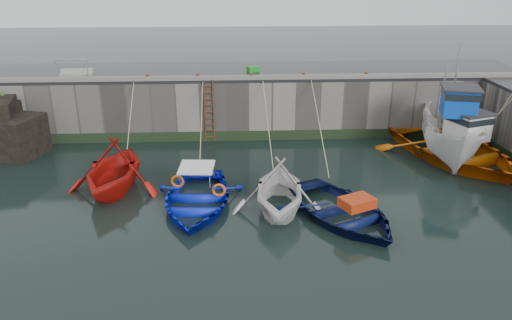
{
  "coord_description": "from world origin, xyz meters",
  "views": [
    {
      "loc": [
        -0.83,
        -14.52,
        8.59
      ],
      "look_at": [
        0.1,
        4.12,
        1.2
      ],
      "focal_mm": 35.0,
      "sensor_mm": 36.0,
      "label": 1
    }
  ],
  "objects_px": {
    "bollard_a": "(148,77)",
    "ladder": "(209,111)",
    "boat_far_orange": "(454,149)",
    "bollard_b": "(198,77)",
    "boat_near_white": "(116,189)",
    "bollard_e": "(366,75)",
    "boat_near_navy": "(341,218)",
    "boat_far_white": "(452,136)",
    "boat_near_blacktrim": "(279,209)",
    "boat_near_blue": "(197,205)",
    "fish_crate": "(253,69)",
    "bollard_c": "(252,76)",
    "bollard_d": "(303,76)"
  },
  "relations": [
    {
      "from": "ladder",
      "to": "bollard_a",
      "type": "height_order",
      "value": "bollard_a"
    },
    {
      "from": "bollard_a",
      "to": "bollard_e",
      "type": "bearing_deg",
      "value": 0.0
    },
    {
      "from": "boat_near_blue",
      "to": "boat_far_white",
      "type": "height_order",
      "value": "boat_far_white"
    },
    {
      "from": "boat_far_white",
      "to": "bollard_a",
      "type": "bearing_deg",
      "value": -177.14
    },
    {
      "from": "bollard_a",
      "to": "bollard_b",
      "type": "bearing_deg",
      "value": 0.0
    },
    {
      "from": "boat_near_blacktrim",
      "to": "bollard_c",
      "type": "xyz_separation_m",
      "value": [
        -0.65,
        8.17,
        3.3
      ]
    },
    {
      "from": "boat_far_white",
      "to": "bollard_b",
      "type": "xyz_separation_m",
      "value": [
        -11.87,
        3.25,
        2.2
      ]
    },
    {
      "from": "boat_near_white",
      "to": "boat_far_white",
      "type": "xyz_separation_m",
      "value": [
        15.0,
        2.82,
        1.1
      ]
    },
    {
      "from": "boat_near_navy",
      "to": "bollard_c",
      "type": "distance_m",
      "value": 9.94
    },
    {
      "from": "bollard_a",
      "to": "bollard_d",
      "type": "relative_size",
      "value": 1.0
    },
    {
      "from": "boat_near_white",
      "to": "bollard_e",
      "type": "distance_m",
      "value": 13.52
    },
    {
      "from": "bollard_d",
      "to": "bollard_e",
      "type": "bearing_deg",
      "value": 0.0
    },
    {
      "from": "ladder",
      "to": "boat_near_navy",
      "type": "distance_m",
      "value": 10.1
    },
    {
      "from": "bollard_a",
      "to": "bollard_e",
      "type": "relative_size",
      "value": 1.0
    },
    {
      "from": "ladder",
      "to": "bollard_b",
      "type": "bearing_deg",
      "value": 146.14
    },
    {
      "from": "bollard_d",
      "to": "boat_near_white",
      "type": "bearing_deg",
      "value": -144.26
    },
    {
      "from": "boat_far_white",
      "to": "bollard_e",
      "type": "relative_size",
      "value": 25.79
    },
    {
      "from": "fish_crate",
      "to": "ladder",
      "type": "bearing_deg",
      "value": -162.38
    },
    {
      "from": "bollard_a",
      "to": "boat_near_navy",
      "type": "bearing_deg",
      "value": -47.99
    },
    {
      "from": "ladder",
      "to": "bollard_c",
      "type": "height_order",
      "value": "bollard_c"
    },
    {
      "from": "boat_near_blue",
      "to": "bollard_a",
      "type": "height_order",
      "value": "bollard_a"
    },
    {
      "from": "ladder",
      "to": "bollard_d",
      "type": "distance_m",
      "value": 5.11
    },
    {
      "from": "boat_near_blue",
      "to": "fish_crate",
      "type": "xyz_separation_m",
      "value": [
        2.58,
        9.46,
        3.31
      ]
    },
    {
      "from": "fish_crate",
      "to": "bollard_d",
      "type": "relative_size",
      "value": 2.15
    },
    {
      "from": "boat_near_white",
      "to": "boat_far_orange",
      "type": "relative_size",
      "value": 0.53
    },
    {
      "from": "ladder",
      "to": "fish_crate",
      "type": "xyz_separation_m",
      "value": [
        2.33,
        2.13,
        1.71
      ]
    },
    {
      "from": "boat_near_white",
      "to": "boat_near_blacktrim",
      "type": "distance_m",
      "value": 6.81
    },
    {
      "from": "boat_far_white",
      "to": "bollard_a",
      "type": "distance_m",
      "value": 14.9
    },
    {
      "from": "fish_crate",
      "to": "bollard_a",
      "type": "relative_size",
      "value": 2.15
    },
    {
      "from": "boat_near_blacktrim",
      "to": "boat_near_blue",
      "type": "bearing_deg",
      "value": 176.29
    },
    {
      "from": "boat_near_blacktrim",
      "to": "boat_near_navy",
      "type": "height_order",
      "value": "boat_near_blacktrim"
    },
    {
      "from": "bollard_c",
      "to": "boat_far_white",
      "type": "bearing_deg",
      "value": -19.5
    },
    {
      "from": "ladder",
      "to": "fish_crate",
      "type": "height_order",
      "value": "fish_crate"
    },
    {
      "from": "bollard_a",
      "to": "ladder",
      "type": "bearing_deg",
      "value": -6.38
    },
    {
      "from": "boat_far_orange",
      "to": "bollard_e",
      "type": "height_order",
      "value": "boat_far_orange"
    },
    {
      "from": "boat_far_orange",
      "to": "bollard_a",
      "type": "distance_m",
      "value": 15.17
    },
    {
      "from": "boat_near_blacktrim",
      "to": "bollard_e",
      "type": "relative_size",
      "value": 15.55
    },
    {
      "from": "bollard_a",
      "to": "boat_near_blacktrim",
      "type": "bearing_deg",
      "value": -54.4
    },
    {
      "from": "bollard_c",
      "to": "bollard_e",
      "type": "distance_m",
      "value": 5.8
    },
    {
      "from": "bollard_a",
      "to": "boat_far_white",
      "type": "bearing_deg",
      "value": -12.74
    },
    {
      "from": "boat_far_orange",
      "to": "bollard_e",
      "type": "bearing_deg",
      "value": 116.59
    },
    {
      "from": "bollard_e",
      "to": "boat_far_orange",
      "type": "bearing_deg",
      "value": -44.36
    },
    {
      "from": "boat_far_orange",
      "to": "boat_far_white",
      "type": "bearing_deg",
      "value": 107.47
    },
    {
      "from": "ladder",
      "to": "boat_near_blue",
      "type": "bearing_deg",
      "value": -91.95
    },
    {
      "from": "ladder",
      "to": "bollard_b",
      "type": "relative_size",
      "value": 11.43
    },
    {
      "from": "boat_near_navy",
      "to": "bollard_e",
      "type": "height_order",
      "value": "bollard_e"
    },
    {
      "from": "boat_far_white",
      "to": "ladder",
      "type": "bearing_deg",
      "value": -178.77
    },
    {
      "from": "boat_near_white",
      "to": "boat_near_blue",
      "type": "bearing_deg",
      "value": -18.8
    },
    {
      "from": "boat_far_orange",
      "to": "bollard_b",
      "type": "relative_size",
      "value": 31.49
    },
    {
      "from": "bollard_d",
      "to": "bollard_e",
      "type": "height_order",
      "value": "same"
    }
  ]
}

